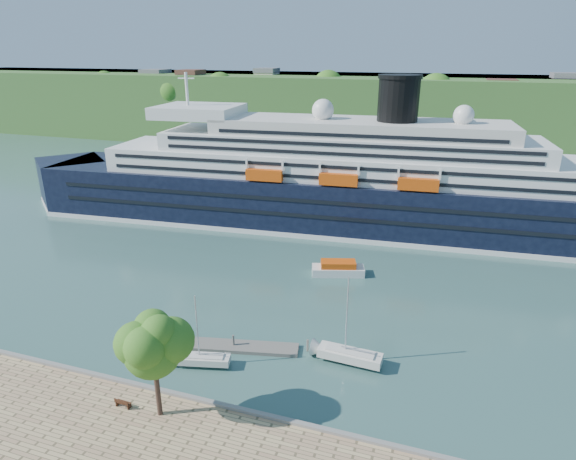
# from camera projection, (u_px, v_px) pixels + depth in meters

# --- Properties ---
(ground) EXTENTS (400.00, 400.00, 0.00)m
(ground) POSITION_uv_depth(u_px,v_px,m) (187.00, 404.00, 47.07)
(ground) COLOR #2E524F
(ground) RESTS_ON ground
(far_hillside) EXTENTS (400.00, 50.00, 24.00)m
(far_hillside) POSITION_uv_depth(u_px,v_px,m) (388.00, 111.00, 171.69)
(far_hillside) COLOR #396227
(far_hillside) RESTS_ON ground
(quay_coping) EXTENTS (220.00, 0.50, 0.30)m
(quay_coping) POSITION_uv_depth(u_px,v_px,m) (185.00, 396.00, 46.49)
(quay_coping) COLOR slate
(quay_coping) RESTS_ON promenade
(cruise_ship) EXTENTS (128.60, 28.66, 28.64)m
(cruise_ship) POSITION_uv_depth(u_px,v_px,m) (322.00, 152.00, 91.09)
(cruise_ship) COLOR black
(cruise_ship) RESTS_ON ground
(park_bench) EXTENTS (1.63, 0.73, 1.03)m
(park_bench) POSITION_uv_depth(u_px,v_px,m) (123.00, 402.00, 45.16)
(park_bench) COLOR #4E2A16
(park_bench) RESTS_ON promenade
(promenade_tree) EXTENTS (6.90, 6.90, 11.43)m
(promenade_tree) POSITION_uv_depth(u_px,v_px,m) (154.00, 362.00, 42.45)
(promenade_tree) COLOR #2C671B
(promenade_tree) RESTS_ON promenade
(floating_pontoon) EXTENTS (19.45, 6.40, 0.43)m
(floating_pontoon) POSITION_uv_depth(u_px,v_px,m) (216.00, 345.00, 56.13)
(floating_pontoon) COLOR #67645C
(floating_pontoon) RESTS_ON ground
(sailboat_white_near) EXTENTS (6.64, 3.25, 8.27)m
(sailboat_white_near) POSITION_uv_depth(u_px,v_px,m) (202.00, 333.00, 51.37)
(sailboat_white_near) COLOR silver
(sailboat_white_near) RESTS_ON ground
(sailboat_white_far) EXTENTS (7.89, 2.58, 10.06)m
(sailboat_white_far) POSITION_uv_depth(u_px,v_px,m) (352.00, 324.00, 51.51)
(sailboat_white_far) COLOR silver
(sailboat_white_far) RESTS_ON ground
(tender_launch) EXTENTS (8.51, 4.97, 2.23)m
(tender_launch) POSITION_uv_depth(u_px,v_px,m) (338.00, 268.00, 73.92)
(tender_launch) COLOR #CF480C
(tender_launch) RESTS_ON ground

